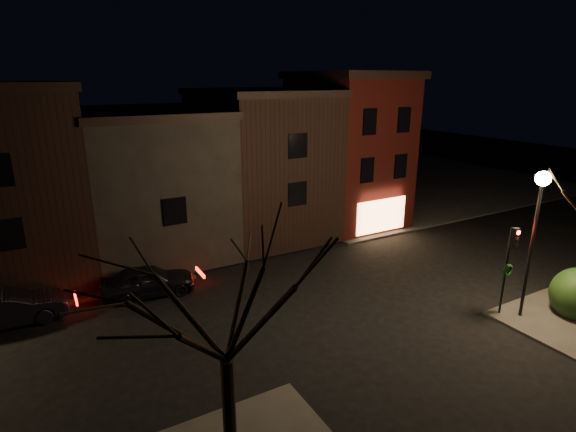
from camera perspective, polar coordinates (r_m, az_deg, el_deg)
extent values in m
plane|color=black|center=(22.42, 5.05, -9.95)|extent=(120.00, 120.00, 0.00)
cube|color=#2D2B28|center=(49.15, 11.17, 4.89)|extent=(30.00, 30.00, 0.12)
cube|color=#49100D|center=(32.77, 7.47, 8.08)|extent=(6.00, 8.00, 10.00)
cube|color=black|center=(32.38, 7.85, 17.29)|extent=(6.50, 8.50, 0.50)
cube|color=#FDB471|center=(30.53, 11.75, 0.06)|extent=(4.00, 0.12, 2.20)
cube|color=black|center=(30.34, -3.67, 6.51)|extent=(7.00, 10.00, 9.00)
cube|color=black|center=(29.84, -3.84, 15.42)|extent=(7.30, 10.30, 0.40)
cube|color=black|center=(28.11, -17.08, 3.90)|extent=(7.50, 10.00, 8.00)
cube|color=black|center=(27.52, -17.85, 12.44)|extent=(7.80, 10.30, 0.40)
cube|color=black|center=(27.41, -32.11, 3.31)|extent=(7.00, 10.00, 9.50)
cylinder|color=black|center=(21.68, 28.43, -4.04)|extent=(0.14, 0.14, 6.00)
sphere|color=#FFD18C|center=(20.86, 29.66, 4.15)|extent=(0.60, 0.60, 0.60)
cylinder|color=black|center=(21.84, 25.89, -6.36)|extent=(0.10, 0.10, 4.00)
cube|color=black|center=(21.21, 26.84, -2.53)|extent=(0.28, 0.22, 0.90)
cylinder|color=#FF0C07|center=(21.07, 27.21, -1.90)|extent=(0.18, 0.06, 0.18)
cylinder|color=black|center=(21.15, 27.10, -2.62)|extent=(0.18, 0.06, 0.18)
cylinder|color=black|center=(21.24, 27.00, -3.33)|extent=(0.18, 0.06, 0.18)
torus|color=#0C380F|center=(21.76, 26.12, -6.19)|extent=(0.58, 0.14, 0.58)
sphere|color=#990C0C|center=(21.67, 26.24, -5.67)|extent=(0.12, 0.12, 0.12)
cylinder|color=black|center=(13.09, -7.48, -23.42)|extent=(0.36, 0.36, 3.15)
imported|color=black|center=(23.07, -17.32, -7.85)|extent=(4.58, 2.33, 1.50)
imported|color=black|center=(22.87, -32.19, -10.01)|extent=(4.74, 1.86, 1.54)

